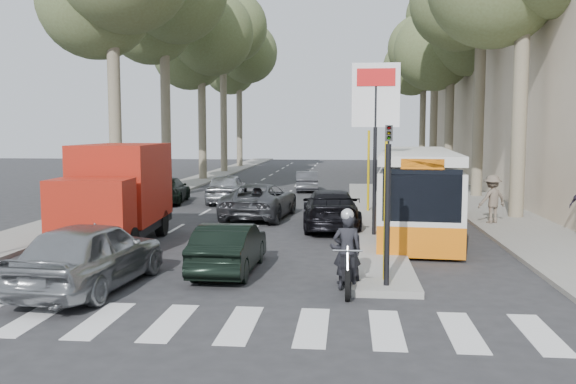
% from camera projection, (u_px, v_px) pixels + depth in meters
% --- Properties ---
extents(ground, '(120.00, 120.00, 0.00)m').
position_uv_depth(ground, '(249.00, 273.00, 14.96)').
color(ground, '#28282B').
rests_on(ground, ground).
extents(sidewalk_right, '(3.20, 70.00, 0.12)m').
position_uv_depth(sidewalk_right, '(445.00, 185.00, 38.87)').
color(sidewalk_right, gray).
rests_on(sidewalk_right, ground).
extents(median_left, '(2.40, 64.00, 0.12)m').
position_uv_depth(median_left, '(202.00, 179.00, 43.46)').
color(median_left, gray).
rests_on(median_left, ground).
extents(traffic_island, '(1.50, 26.00, 0.16)m').
position_uv_depth(traffic_island, '(368.00, 212.00, 25.53)').
color(traffic_island, gray).
rests_on(traffic_island, ground).
extents(building_far, '(11.00, 20.00, 16.00)m').
position_uv_depth(building_far, '(522.00, 71.00, 46.32)').
color(building_far, '#B7A88E').
rests_on(building_far, ground).
extents(billboard, '(1.50, 12.10, 5.60)m').
position_uv_depth(billboard, '(375.00, 124.00, 19.22)').
color(billboard, yellow).
rests_on(billboard, ground).
extents(traffic_light_island, '(0.16, 0.41, 3.60)m').
position_uv_depth(traffic_light_island, '(388.00, 178.00, 12.91)').
color(traffic_light_island, black).
rests_on(traffic_light_island, ground).
extents(tree_l_c, '(7.40, 7.20, 13.71)m').
position_uv_depth(tree_l_c, '(203.00, 37.00, 42.56)').
color(tree_l_c, '#6B604C').
rests_on(tree_l_c, ground).
extents(tree_l_d, '(7.40, 7.20, 15.66)m').
position_uv_depth(tree_l_d, '(225.00, 30.00, 50.32)').
color(tree_l_d, '#6B604C').
rests_on(tree_l_d, ground).
extents(tree_l_e, '(7.40, 7.20, 14.49)m').
position_uv_depth(tree_l_e, '(240.00, 55.00, 58.35)').
color(tree_l_e, '#6B604C').
rests_on(tree_l_e, ground).
extents(tree_r_c, '(7.40, 7.20, 13.32)m').
position_uv_depth(tree_r_c, '(453.00, 34.00, 38.97)').
color(tree_r_c, '#6B604C').
rests_on(tree_r_c, ground).
extents(tree_r_d, '(7.40, 7.20, 14.88)m').
position_uv_depth(tree_r_d, '(437.00, 32.00, 46.74)').
color(tree_r_d, '#6B604C').
rests_on(tree_r_d, ground).
extents(tree_r_e, '(7.40, 7.20, 14.10)m').
position_uv_depth(tree_r_e, '(425.00, 54.00, 54.72)').
color(tree_r_e, '#6B604C').
rests_on(tree_r_e, ground).
extents(silver_hatchback, '(2.23, 4.71, 1.55)m').
position_uv_depth(silver_hatchback, '(91.00, 254.00, 13.34)').
color(silver_hatchback, gray).
rests_on(silver_hatchback, ground).
extents(dark_hatchback, '(1.36, 3.75, 1.23)m').
position_uv_depth(dark_hatchback, '(229.00, 247.00, 15.02)').
color(dark_hatchback, black).
rests_on(dark_hatchback, ground).
extents(queue_car_a, '(2.76, 5.20, 1.39)m').
position_uv_depth(queue_car_a, '(260.00, 201.00, 24.43)').
color(queue_car_a, '#46494D').
rests_on(queue_car_a, ground).
extents(queue_car_b, '(2.29, 4.98, 1.41)m').
position_uv_depth(queue_car_b, '(331.00, 209.00, 21.73)').
color(queue_car_b, black).
rests_on(queue_car_b, ground).
extents(queue_car_c, '(1.93, 4.30, 1.43)m').
position_uv_depth(queue_car_c, '(227.00, 188.00, 29.53)').
color(queue_car_c, '#A2A5AA').
rests_on(queue_car_c, ground).
extents(queue_car_d, '(1.50, 3.61, 1.16)m').
position_uv_depth(queue_car_d, '(307.00, 181.00, 35.38)').
color(queue_car_d, '#53555C').
rests_on(queue_car_d, ground).
extents(queue_car_e, '(2.28, 4.55, 1.27)m').
position_uv_depth(queue_car_e, '(167.00, 190.00, 29.41)').
color(queue_car_e, black).
rests_on(queue_car_e, ground).
extents(red_truck, '(2.57, 5.88, 3.07)m').
position_uv_depth(red_truck, '(118.00, 192.00, 18.59)').
color(red_truck, black).
rests_on(red_truck, ground).
extents(city_bus, '(3.24, 10.91, 2.83)m').
position_uv_depth(city_bus, '(417.00, 188.00, 21.30)').
color(city_bus, orange).
rests_on(city_bus, ground).
extents(motorcycle, '(0.77, 2.14, 1.82)m').
position_uv_depth(motorcycle, '(347.00, 252.00, 13.38)').
color(motorcycle, black).
rests_on(motorcycle, ground).
extents(pedestrian_far, '(1.24, 0.96, 1.76)m').
position_uv_depth(pedestrian_far, '(492.00, 199.00, 22.26)').
color(pedestrian_far, '#675A4D').
rests_on(pedestrian_far, sidewalk_right).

